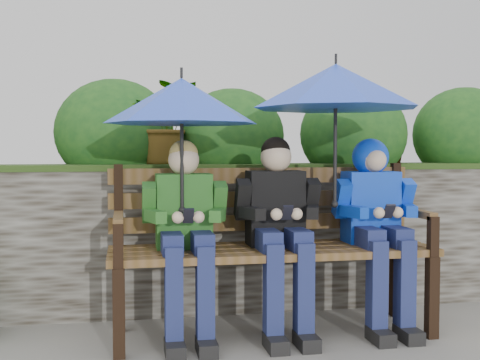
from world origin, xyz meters
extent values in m
plane|color=slate|center=(0.00, 0.00, 0.00)|extent=(60.00, 60.00, 0.00)
cube|color=#363026|center=(0.00, 0.75, 0.50)|extent=(8.00, 0.40, 1.00)
cube|color=#223812|center=(0.00, 0.75, 1.01)|extent=(8.00, 0.42, 0.04)
cube|color=#223812|center=(0.00, 1.95, 0.48)|extent=(8.00, 2.00, 0.96)
ellipsoid|color=#1A471A|center=(-0.75, 1.01, 1.26)|extent=(0.86, 0.69, 0.77)
ellipsoid|color=#1A471A|center=(0.11, 0.96, 1.23)|extent=(0.78, 0.63, 0.70)
ellipsoid|color=#1A471A|center=(1.04, 0.90, 1.25)|extent=(0.83, 0.67, 0.75)
ellipsoid|color=#1A471A|center=(1.97, 0.91, 1.25)|extent=(0.83, 0.67, 0.75)
sphere|color=#C68AB2|center=(0.11, 0.85, 1.15)|extent=(0.14, 0.14, 0.14)
sphere|color=#C68AB2|center=(2.00, 0.85, 1.15)|extent=(0.14, 0.14, 0.14)
imported|color=#1A471A|center=(-0.40, 0.85, 1.31)|extent=(0.51, 0.44, 0.57)
imported|color=#1A471A|center=(1.29, 0.85, 1.30)|extent=(0.30, 0.30, 0.54)
cube|color=black|center=(-0.72, -0.17, 0.25)|extent=(0.07, 0.07, 0.49)
cube|color=black|center=(-0.72, 0.32, 0.25)|extent=(0.07, 0.07, 0.49)
cube|color=black|center=(1.12, -0.17, 0.25)|extent=(0.07, 0.07, 0.49)
cube|color=black|center=(1.12, 0.32, 0.25)|extent=(0.07, 0.07, 0.49)
cube|color=brown|center=(0.20, -0.13, 0.52)|extent=(1.97, 0.11, 0.04)
cube|color=brown|center=(0.20, 0.01, 0.52)|extent=(1.97, 0.11, 0.04)
cube|color=brown|center=(0.20, 0.15, 0.52)|extent=(1.97, 0.11, 0.04)
cube|color=brown|center=(0.20, 0.30, 0.52)|extent=(1.97, 0.11, 0.04)
cube|color=black|center=(-0.72, 0.34, 0.77)|extent=(0.05, 0.05, 0.55)
cube|color=brown|center=(-0.72, 0.08, 0.73)|extent=(0.05, 0.51, 0.04)
cube|color=black|center=(-0.72, -0.17, 0.61)|extent=(0.05, 0.05, 0.24)
cube|color=black|center=(1.12, 0.34, 0.77)|extent=(0.05, 0.05, 0.55)
cube|color=brown|center=(1.12, 0.08, 0.73)|extent=(0.05, 0.51, 0.04)
cube|color=black|center=(1.12, -0.17, 0.61)|extent=(0.05, 0.05, 0.24)
cube|color=brown|center=(0.20, 0.36, 0.66)|extent=(1.97, 0.04, 0.10)
cube|color=brown|center=(0.20, 0.36, 0.81)|extent=(1.97, 0.04, 0.10)
cube|color=brown|center=(0.20, 0.36, 0.96)|extent=(1.97, 0.04, 0.10)
cube|color=#2C6725|center=(-0.33, 0.18, 0.76)|extent=(0.33, 0.20, 0.45)
sphere|color=beige|center=(-0.33, 0.16, 1.07)|extent=(0.19, 0.19, 0.19)
sphere|color=#B29647|center=(-0.33, 0.17, 1.10)|extent=(0.18, 0.18, 0.18)
cube|color=navy|center=(-0.42, 0.02, 0.60)|extent=(0.12, 0.31, 0.12)
cube|color=navy|center=(-0.42, -0.14, 0.30)|extent=(0.10, 0.11, 0.60)
cube|color=black|center=(-0.42, -0.20, 0.04)|extent=(0.11, 0.22, 0.08)
cube|color=navy|center=(-0.25, 0.02, 0.60)|extent=(0.12, 0.31, 0.12)
cube|color=navy|center=(-0.25, -0.14, 0.30)|extent=(0.10, 0.11, 0.60)
cube|color=black|center=(-0.25, -0.20, 0.04)|extent=(0.11, 0.22, 0.08)
cube|color=#2C6725|center=(-0.54, 0.13, 0.82)|extent=(0.08, 0.18, 0.25)
cube|color=#2C6725|center=(-0.51, 0.00, 0.75)|extent=(0.13, 0.21, 0.07)
sphere|color=beige|center=(-0.39, -0.09, 0.75)|extent=(0.07, 0.07, 0.07)
cube|color=#2C6725|center=(-0.12, 0.13, 0.82)|extent=(0.08, 0.18, 0.25)
cube|color=#2C6725|center=(-0.15, 0.00, 0.75)|extent=(0.13, 0.21, 0.07)
sphere|color=beige|center=(-0.27, -0.09, 0.75)|extent=(0.07, 0.07, 0.07)
cube|color=black|center=(-0.33, -0.10, 0.76)|extent=(0.06, 0.07, 0.09)
cube|color=black|center=(0.24, 0.18, 0.77)|extent=(0.34, 0.20, 0.46)
sphere|color=beige|center=(0.24, 0.16, 1.09)|extent=(0.19, 0.19, 0.19)
sphere|color=black|center=(0.24, 0.17, 1.12)|extent=(0.18, 0.18, 0.18)
cube|color=navy|center=(0.15, 0.01, 0.60)|extent=(0.12, 0.32, 0.12)
cube|color=navy|center=(0.15, -0.15, 0.30)|extent=(0.10, 0.11, 0.60)
cube|color=black|center=(0.15, -0.21, 0.04)|extent=(0.11, 0.22, 0.08)
cube|color=navy|center=(0.33, 0.01, 0.60)|extent=(0.12, 0.32, 0.12)
cube|color=navy|center=(0.33, -0.15, 0.30)|extent=(0.10, 0.11, 0.60)
cube|color=black|center=(0.33, -0.21, 0.04)|extent=(0.11, 0.22, 0.08)
cube|color=black|center=(0.02, 0.13, 0.83)|extent=(0.08, 0.18, 0.26)
cube|color=black|center=(0.05, -0.01, 0.76)|extent=(0.13, 0.21, 0.07)
sphere|color=beige|center=(0.18, -0.10, 0.76)|extent=(0.07, 0.07, 0.07)
cube|color=black|center=(0.45, 0.13, 0.83)|extent=(0.08, 0.18, 0.26)
cube|color=black|center=(0.42, -0.01, 0.76)|extent=(0.13, 0.21, 0.07)
sphere|color=beige|center=(0.30, -0.10, 0.76)|extent=(0.07, 0.07, 0.07)
cube|color=black|center=(0.24, -0.11, 0.77)|extent=(0.06, 0.07, 0.09)
cube|color=blue|center=(0.87, 0.18, 0.76)|extent=(0.34, 0.20, 0.45)
sphere|color=beige|center=(0.87, 0.16, 1.08)|extent=(0.19, 0.19, 0.19)
sphere|color=blue|center=(0.87, 0.19, 1.09)|extent=(0.23, 0.23, 0.23)
sphere|color=beige|center=(0.87, 0.11, 1.07)|extent=(0.14, 0.14, 0.14)
cube|color=navy|center=(0.78, 0.02, 0.60)|extent=(0.12, 0.32, 0.12)
cube|color=navy|center=(0.78, -0.14, 0.30)|extent=(0.10, 0.11, 0.60)
cube|color=black|center=(0.78, -0.20, 0.04)|extent=(0.11, 0.22, 0.08)
cube|color=navy|center=(0.96, 0.02, 0.60)|extent=(0.12, 0.32, 0.12)
cube|color=navy|center=(0.96, -0.14, 0.30)|extent=(0.10, 0.11, 0.60)
cube|color=black|center=(0.96, -0.20, 0.04)|extent=(0.11, 0.22, 0.08)
cube|color=blue|center=(0.66, 0.13, 0.82)|extent=(0.08, 0.18, 0.25)
cube|color=blue|center=(0.69, 0.00, 0.75)|extent=(0.13, 0.21, 0.07)
sphere|color=beige|center=(0.81, -0.09, 0.75)|extent=(0.07, 0.07, 0.07)
cube|color=blue|center=(1.08, 0.13, 0.82)|extent=(0.08, 0.18, 0.25)
cube|color=blue|center=(1.05, 0.00, 0.75)|extent=(0.13, 0.21, 0.07)
sphere|color=beige|center=(0.93, -0.09, 0.75)|extent=(0.07, 0.07, 0.07)
cube|color=black|center=(0.87, -0.10, 0.76)|extent=(0.06, 0.07, 0.09)
cone|color=blue|center=(-0.35, 0.07, 1.42)|extent=(0.90, 0.90, 0.27)
cylinder|color=black|center=(-0.35, 0.07, 1.58)|extent=(0.02, 0.02, 0.06)
cylinder|color=black|center=(-0.35, 0.07, 1.10)|extent=(0.02, 0.02, 0.64)
sphere|color=black|center=(-0.35, 0.07, 0.78)|extent=(0.04, 0.04, 0.04)
cone|color=blue|center=(0.59, 0.06, 1.52)|extent=(1.02, 1.02, 0.27)
cylinder|color=black|center=(0.59, 0.06, 1.68)|extent=(0.02, 0.02, 0.06)
cylinder|color=black|center=(0.59, 0.06, 1.16)|extent=(0.02, 0.02, 0.72)
sphere|color=black|center=(0.59, 0.06, 0.80)|extent=(0.04, 0.04, 0.04)
camera|label=1|loc=(-0.68, -3.45, 1.14)|focal=45.00mm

